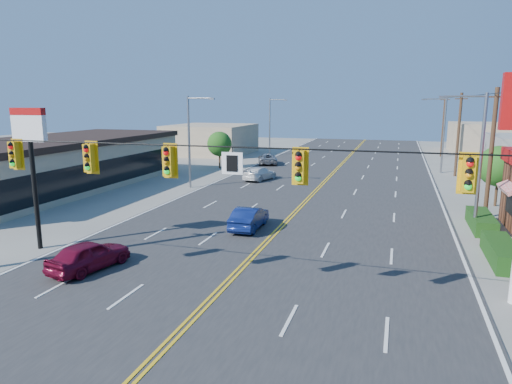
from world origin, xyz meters
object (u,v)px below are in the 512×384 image
(car_magenta, at_px, (89,256))
(car_white, at_px, (260,174))
(signal_span, at_px, (197,178))
(car_silver, at_px, (267,159))
(car_blue, at_px, (249,219))
(pizza_hut_sign, at_px, (31,149))

(car_magenta, height_order, car_white, car_magenta)
(signal_span, relative_size, car_silver, 5.19)
(car_blue, xyz_separation_m, car_silver, (-6.91, 28.01, -0.01))
(signal_span, xyz_separation_m, car_silver, (-8.52, 38.66, -4.23))
(car_white, bearing_deg, car_silver, -63.76)
(car_magenta, xyz_separation_m, car_white, (0.27, 25.39, -0.04))
(signal_span, xyz_separation_m, car_white, (-6.08, 27.45, -4.25))
(car_silver, bearing_deg, car_blue, 85.78)
(signal_span, xyz_separation_m, car_blue, (-1.61, 10.65, -4.22))
(signal_span, relative_size, pizza_hut_sign, 3.55)
(car_white, bearing_deg, pizza_hut_sign, 92.42)
(car_blue, distance_m, car_white, 17.39)
(car_white, bearing_deg, signal_span, 116.47)
(car_blue, height_order, car_silver, car_blue)
(car_magenta, bearing_deg, car_blue, -106.31)
(signal_span, height_order, pizza_hut_sign, signal_span)
(pizza_hut_sign, relative_size, car_white, 1.58)
(car_magenta, relative_size, car_silver, 0.84)
(signal_span, bearing_deg, car_white, 102.49)
(signal_span, height_order, car_blue, signal_span)
(car_blue, relative_size, car_white, 0.93)
(signal_span, height_order, car_silver, signal_span)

